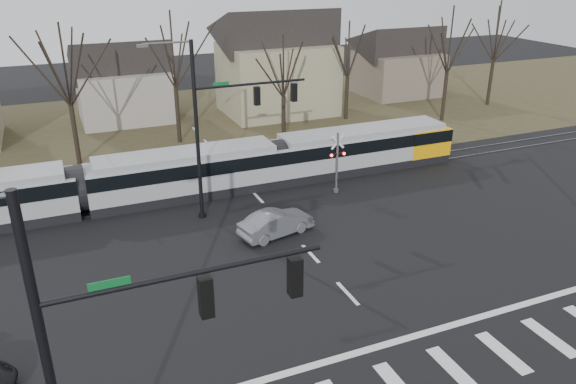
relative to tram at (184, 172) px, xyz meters
name	(u,v)px	position (x,y,z in m)	size (l,w,h in m)	color
ground	(370,318)	(4.16, -16.00, -1.62)	(140.00, 140.00, 0.00)	black
grass_verge	(190,124)	(4.16, 16.00, -1.62)	(140.00, 28.00, 0.01)	#38331E
crosswalk	(426,377)	(4.16, -20.00, -1.61)	(27.00, 2.60, 0.01)	silver
stop_line	(393,342)	(4.16, -17.80, -1.61)	(28.00, 0.35, 0.01)	silver
lane_dashes	(247,186)	(4.16, 0.00, -1.61)	(0.18, 30.00, 0.01)	silver
rail_pair	(248,187)	(4.16, -0.20, -1.59)	(90.00, 1.52, 0.06)	#59595E
tram	(184,172)	(0.00, 0.00, 0.00)	(39.23, 2.91, 2.97)	gray
sedan	(276,223)	(3.33, -7.30, -0.92)	(4.51, 2.47, 1.41)	slate
signal_pole_near_left	(125,360)	(-6.25, -22.00, 4.08)	(9.28, 0.44, 10.20)	black
signal_pole_far	(224,120)	(1.75, -3.50, 4.08)	(9.28, 0.44, 10.20)	black
rail_crossing_signal	(337,165)	(9.16, -3.21, 0.27)	(1.08, 0.36, 4.00)	#59595B
tree_row	(228,80)	(6.16, 10.00, 3.38)	(59.20, 7.20, 10.00)	black
house_b	(122,77)	(-0.84, 20.00, 2.35)	(8.64, 7.56, 7.65)	gray
house_c	(277,58)	(13.16, 17.00, 3.61)	(10.80, 8.64, 10.10)	gray
house_d	(399,58)	(28.16, 19.00, 2.35)	(8.64, 7.56, 7.65)	brown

